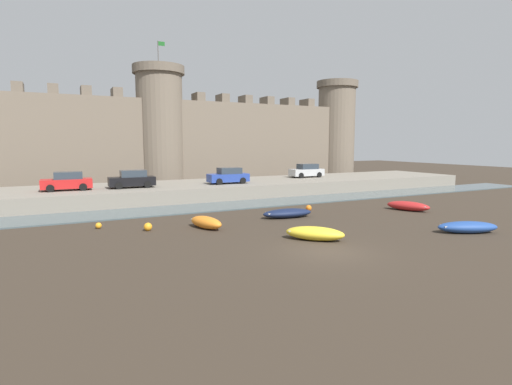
# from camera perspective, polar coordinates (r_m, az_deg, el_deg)

# --- Properties ---
(ground_plane) EXTENTS (160.00, 160.00, 0.00)m
(ground_plane) POSITION_cam_1_polar(r_m,az_deg,el_deg) (20.78, 10.11, -8.31)
(ground_plane) COLOR #382D23
(water_channel) EXTENTS (80.00, 4.50, 0.10)m
(water_channel) POSITION_cam_1_polar(r_m,az_deg,el_deg) (34.42, -5.80, -2.02)
(water_channel) COLOR #47565B
(water_channel) RESTS_ON ground
(quay_road) EXTENTS (67.36, 10.00, 1.37)m
(quay_road) POSITION_cam_1_polar(r_m,az_deg,el_deg) (41.13, -9.42, 0.30)
(quay_road) COLOR gray
(quay_road) RESTS_ON ground
(castle) EXTENTS (61.72, 6.36, 17.97)m
(castle) POSITION_cam_1_polar(r_m,az_deg,el_deg) (52.40, -13.49, 8.01)
(castle) COLOR #706354
(castle) RESTS_ON ground
(rowboat_foreground_centre) EXTENTS (1.90, 3.05, 0.78)m
(rowboat_foreground_centre) POSITION_cam_1_polar(r_m,az_deg,el_deg) (25.99, -7.15, -4.22)
(rowboat_foreground_centre) COLOR orange
(rowboat_foreground_centre) RESTS_ON ground
(rowboat_foreground_right) EXTENTS (2.49, 3.63, 0.75)m
(rowboat_foreground_right) POSITION_cam_1_polar(r_m,az_deg,el_deg) (34.81, 20.91, -1.78)
(rowboat_foreground_right) COLOR red
(rowboat_foreground_right) RESTS_ON ground
(rowboat_midflat_right) EXTENTS (3.85, 2.64, 0.72)m
(rowboat_midflat_right) POSITION_cam_1_polar(r_m,az_deg,el_deg) (27.72, 27.97, -4.36)
(rowboat_midflat_right) COLOR #234793
(rowboat_midflat_right) RESTS_ON ground
(rowboat_near_channel_right) EXTENTS (3.95, 1.76, 0.68)m
(rowboat_near_channel_right) POSITION_cam_1_polar(r_m,az_deg,el_deg) (29.51, 4.51, -2.94)
(rowboat_near_channel_right) COLOR #141E3D
(rowboat_near_channel_right) RESTS_ON ground
(rowboat_near_channel_left) EXTENTS (3.23, 3.26, 0.77)m
(rowboat_near_channel_left) POSITION_cam_1_polar(r_m,az_deg,el_deg) (22.96, 8.40, -5.76)
(rowboat_near_channel_left) COLOR yellow
(rowboat_near_channel_left) RESTS_ON ground
(mooring_buoy_near_shore) EXTENTS (0.48, 0.48, 0.48)m
(mooring_buoy_near_shore) POSITION_cam_1_polar(r_m,az_deg,el_deg) (32.64, 7.53, -2.21)
(mooring_buoy_near_shore) COLOR orange
(mooring_buoy_near_shore) RESTS_ON ground
(mooring_buoy_near_channel) EXTENTS (0.39, 0.39, 0.39)m
(mooring_buoy_near_channel) POSITION_cam_1_polar(r_m,az_deg,el_deg) (27.68, -21.58, -4.42)
(mooring_buoy_near_channel) COLOR orange
(mooring_buoy_near_channel) RESTS_ON ground
(mooring_buoy_mid_mud) EXTENTS (0.51, 0.51, 0.51)m
(mooring_buoy_mid_mud) POSITION_cam_1_polar(r_m,az_deg,el_deg) (26.00, -15.18, -4.75)
(mooring_buoy_mid_mud) COLOR orange
(mooring_buoy_mid_mud) RESTS_ON ground
(car_quay_east) EXTENTS (4.13, 1.95, 1.62)m
(car_quay_east) POSITION_cam_1_polar(r_m,az_deg,el_deg) (40.74, -3.96, 2.38)
(car_quay_east) COLOR #263F99
(car_quay_east) RESTS_ON quay_road
(car_quay_west) EXTENTS (4.13, 1.95, 1.62)m
(car_quay_west) POSITION_cam_1_polar(r_m,az_deg,el_deg) (38.44, -25.38, 1.43)
(car_quay_west) COLOR red
(car_quay_west) RESTS_ON quay_road
(car_quay_centre_east) EXTENTS (4.13, 1.95, 1.62)m
(car_quay_centre_east) POSITION_cam_1_polar(r_m,az_deg,el_deg) (48.52, 7.26, 3.09)
(car_quay_centre_east) COLOR #B2B5B7
(car_quay_centre_east) RESTS_ON quay_road
(car_quay_centre_west) EXTENTS (4.13, 1.95, 1.62)m
(car_quay_centre_west) POSITION_cam_1_polar(r_m,az_deg,el_deg) (38.59, -17.26, 1.81)
(car_quay_centre_west) COLOR black
(car_quay_centre_west) RESTS_ON quay_road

